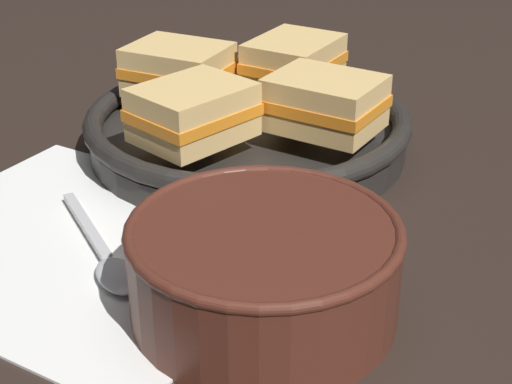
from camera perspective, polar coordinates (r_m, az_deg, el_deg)
name	(u,v)px	position (r m, az deg, el deg)	size (l,w,h in m)	color
ground_plane	(227,240)	(0.60, -2.11, -3.52)	(4.00, 4.00, 0.00)	black
napkin	(84,244)	(0.60, -12.38, -3.69)	(0.32, 0.28, 0.00)	white
soup_bowl	(264,264)	(0.50, 0.59, -5.24)	(0.17, 0.17, 0.07)	#4C2319
spoon	(109,260)	(0.57, -10.67, -4.91)	(0.13, 0.11, 0.01)	#B7B7BC
skillet	(248,130)	(0.73, -0.60, 4.56)	(0.30, 0.30, 0.04)	black
sandwich_near_left	(325,103)	(0.68, 5.03, 6.47)	(0.10, 0.09, 0.05)	#DBB26B
sandwich_near_right	(294,62)	(0.78, 2.77, 9.41)	(0.08, 0.10, 0.05)	#DBB26B
sandwich_far_left	(179,69)	(0.76, -5.66, 8.87)	(0.09, 0.08, 0.05)	#DBB26B
sandwich_far_right	(193,112)	(0.66, -4.62, 5.80)	(0.10, 0.11, 0.05)	#DBB26B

